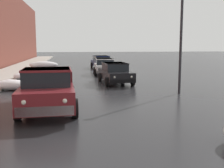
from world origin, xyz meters
The scene contains 8 objects.
snow_bank_near_corner_left centered at (-4.15, 13.25, 0.31)m, with size 1.82×0.97×0.65m.
snow_bank_mid_block_left centered at (-4.08, 17.82, 0.29)m, with size 1.79×1.37×0.61m.
snow_bank_along_right_kerb centered at (-3.79, 28.47, 0.38)m, with size 3.17×1.10×0.79m.
pickup_truck_maroon_approaching_near_lane centered at (-1.58, 7.89, 0.88)m, with size 2.36×5.42×1.76m.
sedan_black_parked_kerbside_close centered at (2.36, 15.27, 0.75)m, with size 2.12×4.39×1.42m.
sedan_white_parked_kerbside_mid centered at (2.32, 21.16, 0.75)m, with size 2.04×4.28×1.42m.
sedan_darkblue_parked_far_down_block centered at (2.70, 27.45, 0.75)m, with size 2.29×4.45×1.42m.
street_lamp_post centered at (5.21, 10.77, 3.04)m, with size 0.44×0.24×5.39m.
Camera 1 is at (-0.60, -3.40, 2.65)m, focal length 43.98 mm.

